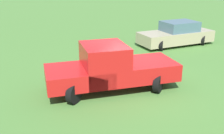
% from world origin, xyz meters
% --- Properties ---
extents(ground_plane, '(80.00, 80.00, 0.00)m').
position_xyz_m(ground_plane, '(0.00, 0.00, 0.00)').
color(ground_plane, '#477533').
extents(pickup_truck, '(4.65, 4.85, 1.78)m').
position_xyz_m(pickup_truck, '(1.03, -0.49, 0.91)').
color(pickup_truck, black).
rests_on(pickup_truck, ground_plane).
extents(sedan_near, '(4.73, 4.34, 1.45)m').
position_xyz_m(sedan_near, '(-6.88, 0.25, 0.66)').
color(sedan_near, black).
rests_on(sedan_near, ground_plane).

